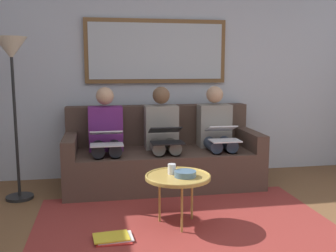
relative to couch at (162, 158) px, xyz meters
The scene contains 15 objects.
wall_rear 1.10m from the couch, 90.00° to the right, with size 6.00×0.12×2.60m, color #B7BCC6.
area_rug 1.30m from the couch, 90.00° to the left, with size 2.60×1.80×0.01m, color maroon.
couch is the anchor object (origin of this frame).
framed_mirror 1.30m from the couch, 90.00° to the right, with size 1.73×0.05×0.77m.
coffee_table 1.22m from the couch, 87.36° to the left, with size 0.57×0.57×0.45m.
cup 1.17m from the couch, 85.16° to the left, with size 0.07×0.07×0.09m, color silver.
bowl 1.26m from the couch, 90.22° to the left, with size 0.19×0.19×0.05m, color slate.
person_left 0.71m from the couch, behind, with size 0.38×0.58×1.14m.
laptop_white 0.78m from the couch, 154.59° to the left, with size 0.33×0.37×0.16m.
person_middle 0.31m from the couch, 90.00° to the left, with size 0.38×0.58×1.14m.
laptop_black 0.44m from the couch, 90.00° to the left, with size 0.35×0.38×0.16m.
person_right 0.71m from the couch, ahead, with size 0.38×0.58×1.14m.
laptop_silver 0.78m from the couch, 26.21° to the left, with size 0.34×0.33×0.14m.
magazine_stack 1.60m from the couch, 66.60° to the left, with size 0.33×0.23×0.03m.
standing_lamp 1.90m from the couch, ahead, with size 0.32×0.32×1.66m.
Camera 1 is at (0.71, 2.29, 1.38)m, focal length 41.77 mm.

